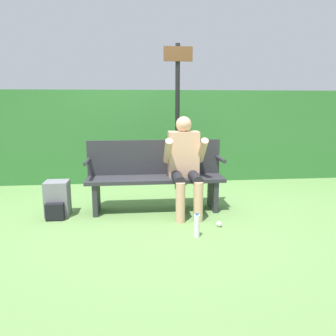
{
  "coord_description": "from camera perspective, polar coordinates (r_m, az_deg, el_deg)",
  "views": [
    {
      "loc": [
        -0.26,
        -4.06,
        1.38
      ],
      "look_at": [
        0.15,
        -0.1,
        0.58
      ],
      "focal_mm": 35.0,
      "sensor_mm": 36.0,
      "label": 1
    }
  ],
  "objects": [
    {
      "name": "ground_plane",
      "position": [
        4.3,
        -2.14,
        -7.41
      ],
      "size": [
        40.0,
        40.0,
        0.0
      ],
      "primitive_type": "plane",
      "color": "#668E4C"
    },
    {
      "name": "hedge_back",
      "position": [
        5.9,
        -3.38,
        5.6
      ],
      "size": [
        12.0,
        0.51,
        1.59
      ],
      "color": "#337033",
      "rests_on": "ground"
    },
    {
      "name": "park_bench",
      "position": [
        4.24,
        -2.25,
        -1.15
      ],
      "size": [
        1.75,
        0.42,
        0.9
      ],
      "color": "#2D2D33",
      "rests_on": "ground"
    },
    {
      "name": "person_seated",
      "position": [
        4.1,
        2.94,
        1.2
      ],
      "size": [
        0.52,
        0.66,
        1.21
      ],
      "color": "#DBA884",
      "rests_on": "ground"
    },
    {
      "name": "backpack",
      "position": [
        4.27,
        -18.73,
        -5.26
      ],
      "size": [
        0.28,
        0.35,
        0.44
      ],
      "color": "slate",
      "rests_on": "ground"
    },
    {
      "name": "water_bottle",
      "position": [
        3.47,
        5.03,
        -9.99
      ],
      "size": [
        0.06,
        0.06,
        0.26
      ],
      "color": "white",
      "rests_on": "ground"
    },
    {
      "name": "signpost",
      "position": [
        5.17,
        1.67,
        10.33
      ],
      "size": [
        0.44,
        0.09,
        2.25
      ],
      "color": "black",
      "rests_on": "ground"
    },
    {
      "name": "parked_car",
      "position": [
        13.67,
        -21.63,
        7.4
      ],
      "size": [
        2.1,
        4.54,
        1.33
      ],
      "rotation": [
        0.0,
        0.0,
        1.52
      ],
      "color": "maroon",
      "rests_on": "ground"
    },
    {
      "name": "litter_crumple",
      "position": [
        3.8,
        8.89,
        -9.61
      ],
      "size": [
        0.06,
        0.06,
        0.06
      ],
      "color": "silver",
      "rests_on": "ground"
    }
  ]
}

